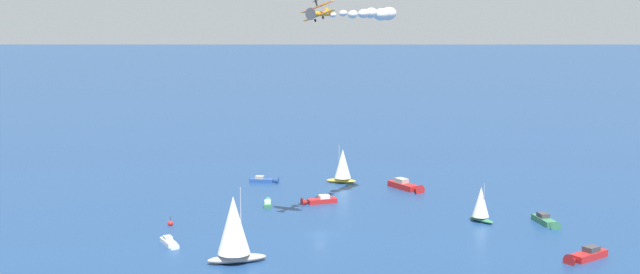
{
  "coord_description": "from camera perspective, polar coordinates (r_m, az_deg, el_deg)",
  "views": [
    {
      "loc": [
        70.51,
        137.84,
        44.36
      ],
      "look_at": [
        0.0,
        0.0,
        19.62
      ],
      "focal_mm": 45.31,
      "sensor_mm": 36.0,
      "label": 1
    }
  ],
  "objects": [
    {
      "name": "ground_plane",
      "position": [
        161.05,
        -0.0,
        -6.91
      ],
      "size": [
        2000.0,
        2000.0,
        0.0
      ],
      "primitive_type": "plane",
      "color": "navy"
    },
    {
      "name": "sailboat_far_port",
      "position": [
        142.96,
        -6.1,
        -6.46
      ],
      "size": [
        10.87,
        6.81,
        13.54
      ],
      "color": "#9E9993",
      "rests_on": "ground_plane"
    },
    {
      "name": "motorboat_far_stbd",
      "position": [
        184.8,
        -3.71,
        -4.67
      ],
      "size": [
        4.03,
        6.36,
        1.81
      ],
      "color": "#33704C",
      "rests_on": "ground_plane"
    },
    {
      "name": "motorboat_inshore",
      "position": [
        174.51,
        15.73,
        -5.76
      ],
      "size": [
        4.71,
        9.26,
        2.6
      ],
      "color": "#33704C",
      "rests_on": "ground_plane"
    },
    {
      "name": "motorboat_trailing",
      "position": [
        156.32,
        -10.55,
        -7.37
      ],
      "size": [
        1.83,
        6.7,
        1.94
      ],
      "color": "white",
      "rests_on": "ground_plane"
    },
    {
      "name": "sailboat_ahead",
      "position": [
        173.07,
        11.3,
        -4.66
      ],
      "size": [
        4.03,
        6.62,
        8.29
      ],
      "color": "#33704C",
      "rests_on": "ground_plane"
    },
    {
      "name": "sailboat_mid_cluster",
      "position": [
        206.92,
        1.6,
        -2.03
      ],
      "size": [
        7.31,
        6.42,
        9.85
      ],
      "color": "gold",
      "rests_on": "ground_plane"
    },
    {
      "name": "motorboat_outer_ring_a",
      "position": [
        185.92,
        -0.19,
        -4.52
      ],
      "size": [
        8.45,
        3.27,
        2.39
      ],
      "color": "#B21E1E",
      "rests_on": "ground_plane"
    },
    {
      "name": "motorboat_outer_ring_b",
      "position": [
        200.87,
        6.17,
        -3.48
      ],
      "size": [
        4.09,
        11.25,
        3.19
      ],
      "color": "#B21E1E",
      "rests_on": "ground_plane"
    },
    {
      "name": "motorboat_outer_ring_d",
      "position": [
        208.4,
        -3.88,
        -3.07
      ],
      "size": [
        7.21,
        5.96,
        2.18
      ],
      "color": "#23478C",
      "rests_on": "ground_plane"
    },
    {
      "name": "motorboat_outer_ring_e",
      "position": [
        152.56,
        18.17,
        -7.99
      ],
      "size": [
        10.1,
        4.14,
        2.85
      ],
      "color": "#B21E1E",
      "rests_on": "ground_plane"
    },
    {
      "name": "marker_buoy",
      "position": [
        170.53,
        -10.51,
        -6.02
      ],
      "size": [
        1.1,
        1.1,
        2.1
      ],
      "color": "red",
      "rests_on": "ground_plane"
    },
    {
      "name": "biplane_lead",
      "position": [
        154.61,
        -0.07,
        8.74
      ],
      "size": [
        7.06,
        7.01,
        3.97
      ],
      "color": "orange"
    },
    {
      "name": "wingwalker_lead",
      "position": [
        154.95,
        -0.28,
        9.5
      ],
      "size": [
        0.82,
        1.3,
        1.51
      ],
      "color": "black"
    },
    {
      "name": "smoke_trail_lead",
      "position": [
        174.5,
        4.04,
        8.67
      ],
      "size": [
        24.1,
        15.62,
        3.68
      ],
      "color": "silver"
    }
  ]
}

